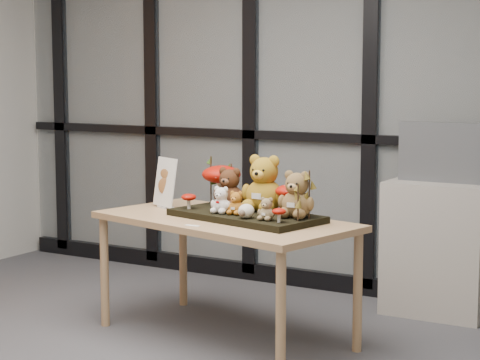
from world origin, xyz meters
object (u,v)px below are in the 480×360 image
Objects in this scene: mushroom_back_left at (221,183)px; mushroom_front_left at (189,200)px; bear_small_yellow at (236,202)px; mushroom_back_right at (290,198)px; diorama_tray at (246,216)px; sign_holder at (165,185)px; monitor at (440,152)px; display_table at (225,230)px; bear_tan_back at (297,192)px; bear_white_bow at (221,198)px; bear_beige_small at (267,208)px; bear_brown_medium at (230,186)px; bear_pooh_yellow at (264,180)px; cabinet at (437,249)px; plush_cream_hedgehog at (246,210)px; mushroom_front_right at (279,215)px.

mushroom_front_left is at bearing -107.57° from mushroom_back_left.
mushroom_back_right is (0.24, 0.16, 0.02)m from bear_small_yellow.
mushroom_back_left is at bearing 158.51° from diorama_tray.
monitor is (1.37, 0.94, 0.18)m from sign_holder.
bear_tan_back is at bearing 17.25° from display_table.
bear_white_bow is 1.22× the size of bear_beige_small.
bear_tan_back reaches higher than bear_brown_medium.
bear_brown_medium is 1.34m from monitor.
bear_pooh_yellow reaches higher than cabinet.
diorama_tray is at bearing 26.57° from display_table.
cabinet is (0.45, 1.03, -0.45)m from bear_tan_back.
mushroom_back_left reaches higher than plush_cream_hedgehog.
diorama_tray is 0.24m from bear_brown_medium.
mushroom_front_left is 0.12× the size of cabinet.
plush_cream_hedgehog is at bearing -118.83° from monitor.
mushroom_front_right is 0.96m from sign_holder.
mushroom_back_left is 1.35m from monitor.
mushroom_back_left reaches higher than bear_small_yellow.
mushroom_front_right reaches higher than diorama_tray.
diorama_tray is 2.43× the size of bear_pooh_yellow.
bear_brown_medium is 0.46m from bear_beige_small.
plush_cream_hedgehog is 0.28m from mushroom_back_right.
plush_cream_hedgehog is 1.04× the size of mushroom_front_right.
bear_pooh_yellow reaches higher than mushroom_back_left.
display_table is 9.74× the size of bear_white_bow.
mushroom_back_right is 0.59m from mushroom_front_left.
bear_white_bow is at bearing -127.53° from monitor.
bear_tan_back is 0.21m from mushroom_front_right.
cabinet is (0.77, 1.11, -0.38)m from bear_small_yellow.
monitor is (0.76, 1.05, 0.30)m from diorama_tray.
sign_holder is at bearing -146.00° from cabinet.
mushroom_back_left is (-0.26, 0.27, 0.05)m from bear_small_yellow.
diorama_tray is 2.81× the size of sign_holder.
mushroom_back_right is at bearing 32.63° from diorama_tray.
monitor reaches higher than bear_small_yellow.
mushroom_back_left is at bearing 153.14° from bear_brown_medium.
plush_cream_hedgehog is (0.09, -0.16, 0.06)m from diorama_tray.
bear_beige_small is at bearing -20.85° from bear_brown_medium.
monitor is at bearing 44.69° from mushroom_front_left.
bear_tan_back reaches higher than mushroom_back_right.
cabinet is at bearing 58.78° from sign_holder.
display_table is 0.27m from mushroom_front_left.
bear_tan_back is (0.31, 0.00, 0.16)m from diorama_tray.
plush_cream_hedgehog is at bearing -43.80° from mushroom_back_left.
mushroom_back_left reaches higher than mushroom_front_right.
mushroom_front_right is (0.42, -0.16, 0.14)m from display_table.
mushroom_back_left reaches higher than display_table.
mushroom_back_right is at bearing -12.25° from mushroom_back_left.
cabinet is at bearing 65.25° from bear_white_bow.
mushroom_front_left is (-0.56, 0.11, -0.02)m from bear_beige_small.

